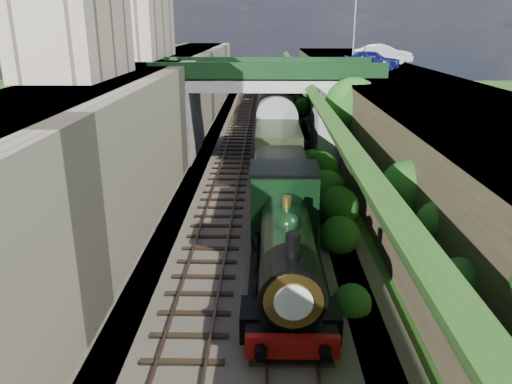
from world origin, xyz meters
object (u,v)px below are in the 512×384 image
(road_bridge, at_px, (273,104))
(tree, at_px, (354,109))
(tender, at_px, (281,189))
(lamppost, at_px, (355,25))
(car_silver, at_px, (382,54))
(locomotive, at_px, (286,244))
(car_blue, at_px, (372,60))

(road_bridge, relative_size, tree, 2.42)
(road_bridge, distance_m, tender, 12.71)
(lamppost, distance_m, car_silver, 5.11)
(lamppost, bearing_deg, locomotive, -103.84)
(road_bridge, distance_m, lamppost, 11.21)
(car_silver, distance_m, tender, 25.22)
(locomotive, bearing_deg, car_silver, 71.95)
(tree, relative_size, car_silver, 1.27)
(tree, distance_m, tender, 8.89)
(tender, bearing_deg, tree, 55.65)
(tree, bearing_deg, car_silver, 72.17)
(locomotive, bearing_deg, car_blue, 72.31)
(lamppost, relative_size, tender, 1.00)
(road_bridge, relative_size, tender, 2.67)
(road_bridge, relative_size, locomotive, 1.56)
(tree, bearing_deg, lamppost, 81.43)
(car_blue, height_order, car_silver, car_silver)
(tree, distance_m, car_silver, 16.68)
(lamppost, xyz_separation_m, tender, (-6.60, -19.43, -7.95))
(road_bridge, xyz_separation_m, locomotive, (0.26, -19.83, -2.18))
(tree, xyz_separation_m, car_silver, (5.05, 15.70, 2.46))
(car_blue, height_order, tender, car_blue)
(tree, distance_m, locomotive, 15.27)
(road_bridge, xyz_separation_m, car_blue, (7.78, 3.78, 2.92))
(car_silver, bearing_deg, locomotive, 166.79)
(road_bridge, xyz_separation_m, tender, (0.26, -12.47, -2.46))
(car_blue, height_order, locomotive, car_blue)
(road_bridge, height_order, car_silver, car_silver)
(road_bridge, bearing_deg, tree, -48.27)
(road_bridge, relative_size, lamppost, 2.67)
(tender, bearing_deg, locomotive, -90.00)
(road_bridge, height_order, tender, road_bridge)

